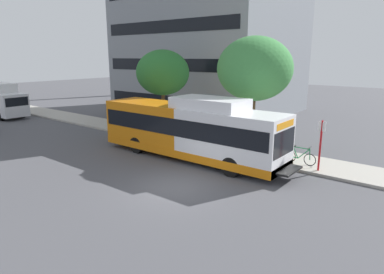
% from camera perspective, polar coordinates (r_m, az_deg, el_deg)
% --- Properties ---
extents(ground_plane, '(120.00, 120.00, 0.00)m').
position_cam_1_polar(ground_plane, '(21.46, -19.12, -3.05)').
color(ground_plane, '#4C4C51').
extents(sidewalk_curb, '(3.00, 56.00, 0.14)m').
position_cam_1_polar(sidewalk_curb, '(24.40, -2.62, -0.18)').
color(sidewalk_curb, '#A8A399').
rests_on(sidewalk_curb, ground).
extents(transit_bus, '(2.58, 12.25, 3.65)m').
position_cam_1_polar(transit_bus, '(19.42, -0.38, 1.21)').
color(transit_bus, white).
rests_on(transit_bus, ground).
extents(bus_stop_sign_pole, '(0.10, 0.36, 2.60)m').
position_cam_1_polar(bus_stop_sign_pole, '(18.14, 20.86, -0.76)').
color(bus_stop_sign_pole, red).
rests_on(bus_stop_sign_pole, sidewalk_curb).
extents(bicycle_parked, '(0.52, 1.76, 1.02)m').
position_cam_1_polar(bicycle_parked, '(19.19, 17.72, -3.12)').
color(bicycle_parked, black).
rests_on(bicycle_parked, sidewalk_curb).
extents(street_tree_near_stop, '(4.57, 4.57, 6.89)m').
position_cam_1_polar(street_tree_near_stop, '(21.22, 10.52, 11.22)').
color(street_tree_near_stop, '#4C3823').
rests_on(street_tree_near_stop, sidewalk_curb).
extents(street_tree_mid_block, '(4.01, 4.01, 6.18)m').
position_cam_1_polar(street_tree_mid_block, '(26.10, -4.95, 10.74)').
color(street_tree_mid_block, '#4C3823').
rests_on(street_tree_mid_block, sidewalk_curb).
extents(lattice_comm_tower, '(1.10, 1.10, 28.94)m').
position_cam_1_polar(lattice_comm_tower, '(53.09, -10.90, 17.38)').
color(lattice_comm_tower, '#B7B7BC').
rests_on(lattice_comm_tower, ground).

